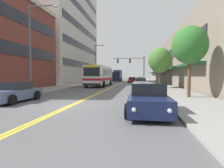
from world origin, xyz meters
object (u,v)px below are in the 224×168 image
car_navy_parked_right_foreground (148,99)px  car_charcoal_parked_right_mid (140,80)px  car_black_parked_left_near (102,81)px  box_truck (117,76)px  car_red_moving_lead (132,80)px  fire_hydrant (158,87)px  car_slate_blue_parked_left_mid (13,93)px  street_lamp_left_near (34,41)px  street_lamp_left_far (96,61)px  city_bus (100,75)px  car_silver_parked_right_far (141,83)px  street_tree_right_near (190,45)px  street_tree_right_mid (160,60)px  car_champagne_parked_right_end (140,79)px  traffic_signal_mast (133,64)px

car_navy_parked_right_foreground → car_charcoal_parked_right_mid: car_navy_parked_right_foreground is taller
car_black_parked_left_near → box_truck: bearing=81.5°
car_red_moving_lead → fire_hydrant: (3.55, -26.21, -0.10)m
car_slate_blue_parked_left_mid → street_lamp_left_near: size_ratio=0.54×
car_black_parked_left_near → street_lamp_left_far: 5.08m
car_red_moving_lead → city_bus: bearing=-106.4°
car_silver_parked_right_far → car_charcoal_parked_right_mid: bearing=90.0°
street_lamp_left_near → street_tree_right_near: size_ratio=1.45×
car_silver_parked_right_far → street_tree_right_mid: 5.05m
car_charcoal_parked_right_mid → street_tree_right_near: (3.42, -29.25, 3.42)m
car_champagne_parked_right_end → street_lamp_left_far: street_lamp_left_far is taller
car_black_parked_left_near → fire_hydrant: 23.20m
car_red_moving_lead → box_truck: (-4.77, 8.31, 1.09)m
car_slate_blue_parked_left_mid → car_champagne_parked_right_end: (8.79, 42.96, -0.03)m
street_lamp_left_far → traffic_signal_mast: bearing=19.5°
car_champagne_parked_right_end → box_truck: size_ratio=0.63×
car_silver_parked_right_far → traffic_signal_mast: bearing=97.3°
box_truck → street_tree_right_near: (10.06, -39.28, 2.30)m
car_champagne_parked_right_end → fire_hydrant: 34.76m
street_lamp_left_far → street_tree_right_mid: (11.80, -12.48, -1.12)m
car_silver_parked_right_far → street_lamp_left_far: street_lamp_left_far is taller
car_navy_parked_right_foreground → fire_hydrant: (1.61, 10.32, -0.11)m
car_champagne_parked_right_end → street_tree_right_mid: bearing=-85.4°
car_black_parked_left_near → car_slate_blue_parked_left_mid: (0.06, -28.99, 0.03)m
car_slate_blue_parked_left_mid → street_lamp_left_far: 26.79m
city_bus → fire_hydrant: 13.00m
car_slate_blue_parked_left_mid → box_truck: box_truck is taller
car_champagne_parked_right_end → box_truck: (-6.80, -0.21, 1.13)m
car_navy_parked_right_foreground → street_lamp_left_far: 30.33m
car_slate_blue_parked_left_mid → car_navy_parked_right_foreground: car_navy_parked_right_foreground is taller
car_silver_parked_right_far → street_tree_right_mid: street_tree_right_mid is taller
box_truck → traffic_signal_mast: bearing=-69.5°
street_lamp_left_far → fire_hydrant: 21.71m
city_bus → car_black_parked_left_near: bearing=100.5°
car_silver_parked_right_far → street_tree_right_mid: bearing=-50.2°
city_bus → car_slate_blue_parked_left_mid: city_bus is taller
street_lamp_left_far → car_slate_blue_parked_left_mid: bearing=-88.6°
car_black_parked_left_near → car_charcoal_parked_right_mid: bearing=23.2°
street_tree_right_near → fire_hydrant: 6.16m
car_charcoal_parked_right_mid → traffic_signal_mast: traffic_signal_mast is taller
city_bus → car_champagne_parked_right_end: bearing=74.6°
street_tree_right_mid → fire_hydrant: size_ratio=6.61×
city_bus → box_truck: size_ratio=1.59×
traffic_signal_mast → street_tree_right_near: bearing=-79.0°
car_slate_blue_parked_left_mid → street_lamp_left_far: bearing=91.4°
car_red_moving_lead → street_lamp_left_far: street_lamp_left_far is taller
car_navy_parked_right_foreground → street_lamp_left_far: size_ratio=0.54×
car_silver_parked_right_far → car_black_parked_left_near: bearing=125.9°
street_tree_right_mid → street_lamp_left_far: bearing=133.4°
box_truck → street_lamp_left_far: 16.83m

